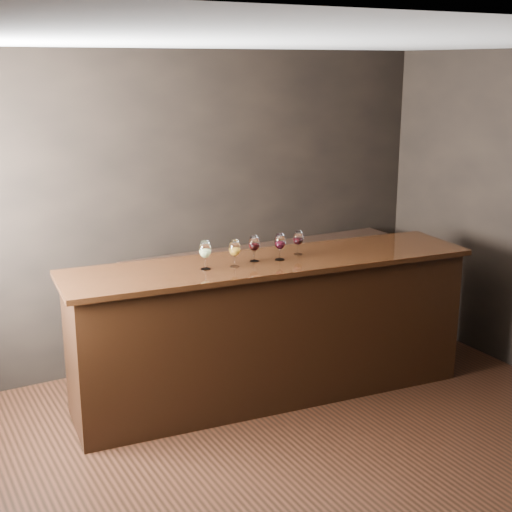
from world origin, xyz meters
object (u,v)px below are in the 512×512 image
bar_counter (271,331)px  glass_amber (235,249)px  glass_red_a (254,244)px  glass_red_c (298,239)px  back_bar_shelf (265,298)px  glass_white (205,250)px  glass_red_b (280,242)px

bar_counter → glass_amber: (-0.35, -0.04, 0.75)m
glass_red_a → glass_red_c: 0.41m
bar_counter → back_bar_shelf: size_ratio=1.16×
glass_amber → glass_red_a: glass_amber is taller
back_bar_shelf → glass_white: glass_white is taller
glass_white → glass_red_c: (0.84, 0.02, -0.02)m
bar_counter → glass_red_b: (0.06, -0.03, 0.75)m
bar_counter → glass_white: 0.95m
bar_counter → glass_amber: 0.83m
glass_white → glass_amber: size_ratio=1.03×
glass_amber → glass_red_a: 0.22m
back_bar_shelf → glass_white: size_ratio=12.67×
glass_amber → bar_counter: bearing=6.0°
bar_counter → glass_red_b: bearing=-20.1°
back_bar_shelf → glass_red_c: 1.21m
bar_counter → glass_amber: glass_amber is taller
glass_red_b → bar_counter: bearing=154.0°
glass_white → glass_red_c: size_ratio=1.12×
glass_white → back_bar_shelf: bearing=41.1°
back_bar_shelf → glass_red_a: 1.35m
glass_red_b → glass_red_a: bearing=163.4°
glass_white → glass_red_c: glass_white is taller
bar_counter → glass_red_a: (-0.14, 0.03, 0.74)m
back_bar_shelf → glass_amber: (-0.82, -0.96, 0.81)m
back_bar_shelf → glass_red_c: size_ratio=14.23×
glass_amber → glass_red_c: (0.62, 0.08, -0.01)m
glass_red_b → glass_red_c: glass_red_b is taller
glass_red_c → back_bar_shelf: bearing=77.3°
glass_amber → glass_red_c: size_ratio=1.09×
bar_counter → glass_white: bearing=-175.6°
glass_red_b → glass_amber: bearing=-179.0°
glass_red_a → glass_red_b: bearing=-16.6°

